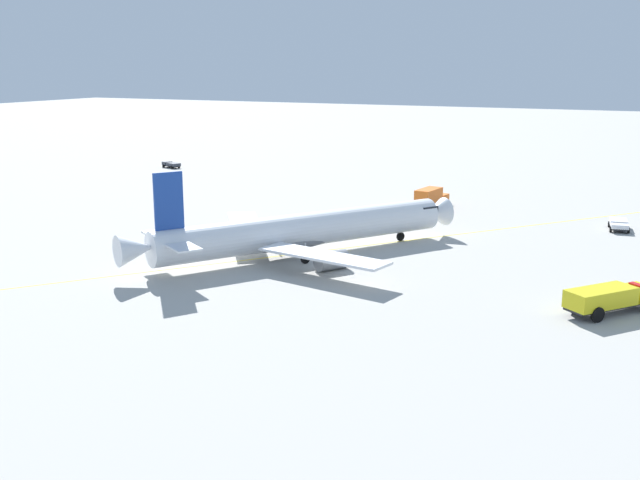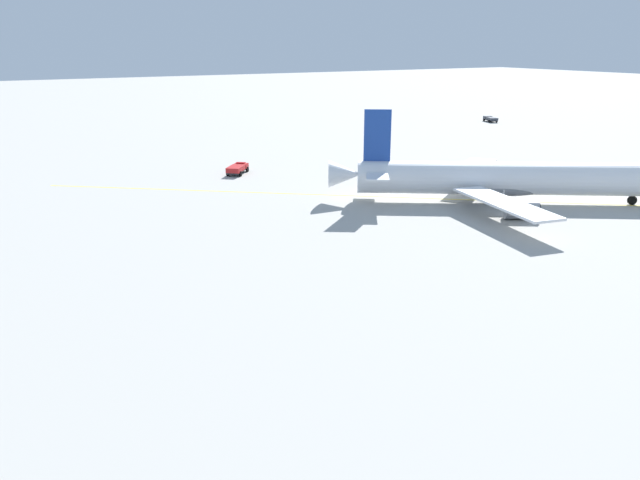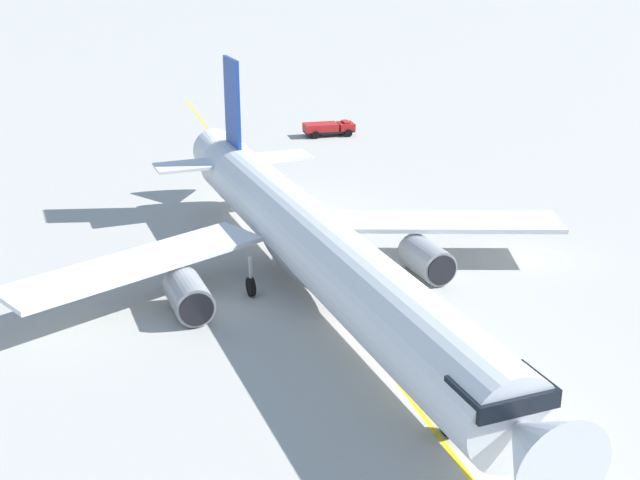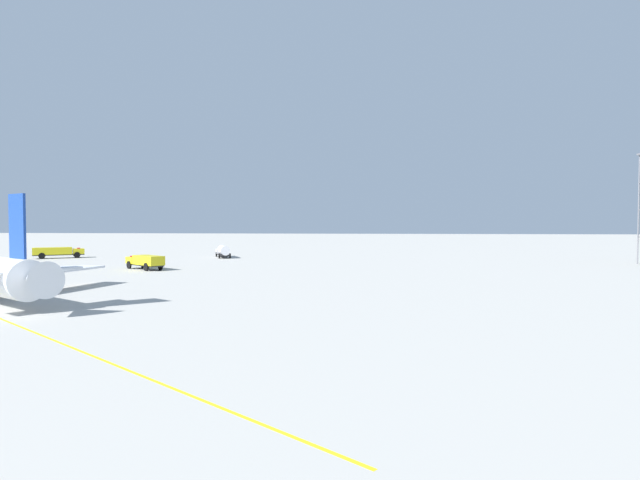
# 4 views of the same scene
# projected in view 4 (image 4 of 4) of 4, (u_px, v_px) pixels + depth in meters

# --- Properties ---
(fire_tender_truck) EXTENTS (8.27, 10.58, 2.50)m
(fire_tender_truck) POSITION_uv_depth(u_px,v_px,m) (58.00, 252.00, 123.14)
(fire_tender_truck) COLOR #232326
(fire_tender_truck) RESTS_ON ground_plane
(fuel_tanker_truck) EXTENTS (9.64, 5.70, 2.87)m
(fuel_tanker_truck) POSITION_uv_depth(u_px,v_px,m) (223.00, 251.00, 125.35)
(fuel_tanker_truck) COLOR #232326
(fuel_tanker_truck) RESTS_ON ground_plane
(fire_tender_truck_extra) EXTENTS (7.84, 8.89, 2.50)m
(fire_tender_truck_extra) POSITION_uv_depth(u_px,v_px,m) (145.00, 261.00, 94.57)
(fire_tender_truck_extra) COLOR #232326
(fire_tender_truck_extra) RESTS_ON ground_plane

